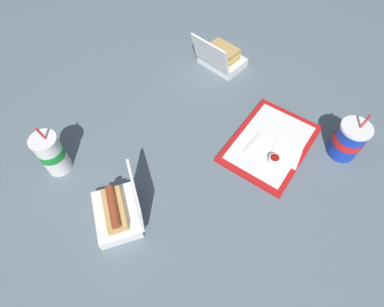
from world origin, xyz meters
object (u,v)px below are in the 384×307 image
soda_cup_front (52,154)px  clamshell_sandwich_left (221,57)px  plastic_fork (252,143)px  ketchup_cup (274,159)px  soda_cup_back (348,140)px  clamshell_hotdog_right (118,211)px  food_tray (270,143)px

soda_cup_front → clamshell_sandwich_left: bearing=1.9°
plastic_fork → soda_cup_front: soda_cup_front is taller
ketchup_cup → soda_cup_back: size_ratio=0.20×
clamshell_hotdog_right → soda_cup_front: soda_cup_front is taller
clamshell_sandwich_left → food_tray: bearing=-111.1°
food_tray → soda_cup_front: size_ratio=1.89×
ketchup_cup → plastic_fork: bearing=90.7°
ketchup_cup → plastic_fork: ketchup_cup is taller
food_tray → clamshell_hotdog_right: clamshell_hotdog_right is taller
soda_cup_back → ketchup_cup: bearing=150.3°
ketchup_cup → clamshell_hotdog_right: size_ratio=0.18×
soda_cup_front → soda_cup_back: (0.81, -0.61, -0.01)m
clamshell_hotdog_right → clamshell_sandwich_left: bearing=23.3°
soda_cup_front → soda_cup_back: 1.02m
clamshell_hotdog_right → soda_cup_front: (-0.06, 0.30, 0.04)m
clamshell_hotdog_right → plastic_fork: bearing=-8.8°
plastic_fork → clamshell_sandwich_left: bearing=49.9°
ketchup_cup → soda_cup_back: bearing=-29.7°
soda_cup_front → clamshell_hotdog_right: bearing=-78.4°
ketchup_cup → clamshell_sandwich_left: bearing=65.8°
plastic_fork → ketchup_cup: bearing=-99.8°
food_tray → plastic_fork: (-0.06, 0.04, 0.01)m
ketchup_cup → plastic_fork: size_ratio=0.36×
plastic_fork → soda_cup_back: bearing=-56.0°
ketchup_cup → soda_cup_front: (-0.59, 0.48, 0.06)m
soda_cup_front → soda_cup_back: size_ratio=1.09×
soda_cup_back → plastic_fork: bearing=134.5°
clamshell_hotdog_right → soda_cup_back: bearing=-22.6°
plastic_fork → clamshell_hotdog_right: bearing=160.7°
ketchup_cup → soda_cup_front: 0.76m
ketchup_cup → clamshell_hotdog_right: (-0.52, 0.18, 0.01)m
food_tray → ketchup_cup: ketchup_cup is taller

